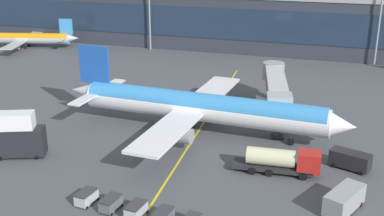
# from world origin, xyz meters

# --- Properties ---
(ground_plane) EXTENTS (700.00, 700.00, 0.00)m
(ground_plane) POSITION_xyz_m (0.00, 0.00, 0.00)
(ground_plane) COLOR #47494F
(apron_lead_in_line) EXTENTS (5.61, 79.84, 0.01)m
(apron_lead_in_line) POSITION_xyz_m (1.38, 2.00, 0.00)
(apron_lead_in_line) COLOR yellow
(apron_lead_in_line) RESTS_ON ground_plane
(terminal_building) EXTENTS (188.76, 21.76, 14.79)m
(terminal_building) POSITION_xyz_m (5.12, 67.51, 7.42)
(terminal_building) COLOR #2D333D
(terminal_building) RESTS_ON ground_plane
(main_airliner) EXTENTS (45.06, 35.70, 11.98)m
(main_airliner) POSITION_xyz_m (1.53, 4.84, 4.06)
(main_airliner) COLOR white
(main_airliner) RESTS_ON ground_plane
(jet_bridge) EXTENTS (7.77, 22.01, 6.75)m
(jet_bridge) POSITION_xyz_m (11.05, 16.08, 5.05)
(jet_bridge) COLOR #B2B7BC
(jet_bridge) RESTS_ON ground_plane
(fuel_tanker) EXTENTS (10.95, 3.27, 3.25)m
(fuel_tanker) POSITION_xyz_m (15.33, -5.07, 1.75)
(fuel_tanker) COLOR #232326
(fuel_tanker) RESTS_ON ground_plane
(catering_lift) EXTENTS (7.24, 4.89, 6.30)m
(catering_lift) POSITION_xyz_m (-19.07, -11.02, 3.07)
(catering_lift) COLOR black
(catering_lift) RESTS_ON ground_plane
(crew_van) EXTENTS (5.41, 3.63, 2.30)m
(crew_van) POSITION_xyz_m (23.31, -1.00, 1.31)
(crew_van) COLOR black
(crew_van) RESTS_ON ground_plane
(lavatory_truck) EXTENTS (4.44, 6.24, 2.50)m
(lavatory_truck) POSITION_xyz_m (22.94, -11.99, 1.42)
(lavatory_truck) COLOR gray
(lavatory_truck) RESTS_ON ground_plane
(baggage_cart_0) EXTENTS (1.89, 2.81, 1.48)m
(baggage_cart_0) POSITION_xyz_m (-4.30, -19.16, 0.78)
(baggage_cart_0) COLOR #B2B7BC
(baggage_cart_0) RESTS_ON ground_plane
(baggage_cart_1) EXTENTS (1.89, 2.81, 1.48)m
(baggage_cart_1) POSITION_xyz_m (-1.12, -19.52, 0.78)
(baggage_cart_1) COLOR #595B60
(baggage_cart_1) RESTS_ON ground_plane
(baggage_cart_2) EXTENTS (1.89, 2.81, 1.48)m
(baggage_cart_2) POSITION_xyz_m (2.06, -19.89, 0.78)
(baggage_cart_2) COLOR #B2B7BC
(baggage_cart_2) RESTS_ON ground_plane
(commuter_jet_near) EXTENTS (30.51, 24.49, 7.82)m
(commuter_jet_near) POSITION_xyz_m (-61.22, 46.93, 2.58)
(commuter_jet_near) COLOR #B2B7BC
(commuter_jet_near) RESTS_ON ground_plane
(apron_light_mast_1) EXTENTS (2.80, 0.50, 21.38)m
(apron_light_mast_1) POSITION_xyz_m (27.76, 55.55, 12.64)
(apron_light_mast_1) COLOR gray
(apron_light_mast_1) RESTS_ON ground_plane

